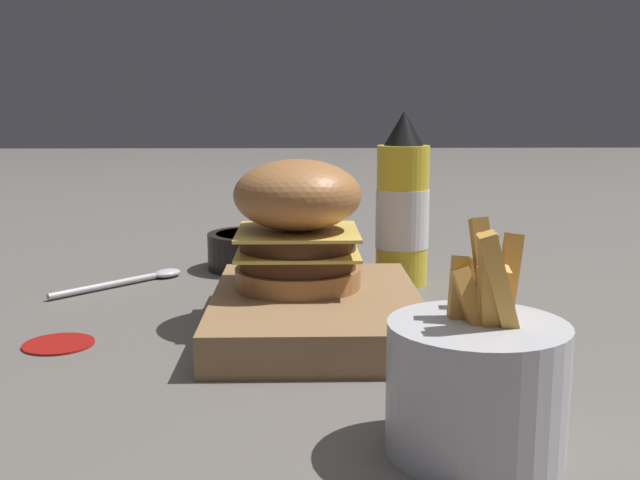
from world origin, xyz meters
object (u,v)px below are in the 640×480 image
Objects in this scene: side_bowl at (254,250)px; serving_board at (320,312)px; fries_basket at (477,382)px; ketchup_bottle at (402,209)px; spoon at (142,278)px; burger at (298,223)px.

serving_board is at bearing -163.95° from side_bowl.
fries_basket is 1.19× the size of side_bowl.
serving_board is 1.32× the size of ketchup_bottle.
ketchup_bottle is 1.47× the size of spoon.
burger reaches higher than side_bowl.
burger is at bearing -88.63° from spoon.
side_bowl is (0.52, 0.16, -0.02)m from fries_basket.
fries_basket is at bearing -102.93° from spoon.
serving_board is 1.93× the size of spoon.
spoon is at bearing 33.42° from fries_basket.
ketchup_bottle is 0.32m from spoon.
burger is at bearing 142.29° from ketchup_bottle.
burger is at bearing 37.89° from serving_board.
serving_board is at bearing -89.78° from spoon.
side_bowl is at bearing 64.02° from ketchup_bottle.
spoon is (0.44, 0.29, -0.04)m from fries_basket.
side_bowl reaches higher than spoon.
burger is (0.03, 0.02, 0.08)m from serving_board.
fries_basket reaches higher than side_bowl.
ketchup_bottle reaches higher than burger.
fries_basket is 1.04× the size of spoon.
ketchup_bottle is 0.43m from fries_basket.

